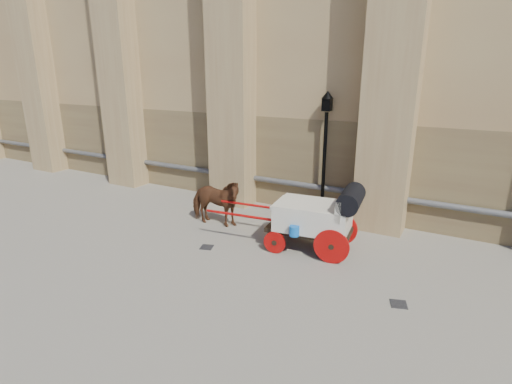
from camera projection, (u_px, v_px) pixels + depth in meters
The scene contains 6 objects.
ground at pixel (194, 246), 10.59m from camera, with size 90.00×90.00×0.00m, color gray.
horse at pixel (215, 202), 11.78m from camera, with size 0.80×1.75×1.48m, color brown.
carriage at pixel (318, 216), 10.09m from camera, with size 4.11×1.56×1.76m.
street_lamp at pixel (325, 152), 12.09m from camera, with size 0.36×0.36×3.88m.
drain_grate_near at pixel (207, 247), 10.50m from camera, with size 0.32×0.32×0.01m, color black.
drain_grate_far at pixel (399, 304), 7.97m from camera, with size 0.32×0.32×0.01m, color black.
Camera 1 is at (6.09, -7.70, 4.52)m, focal length 28.00 mm.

